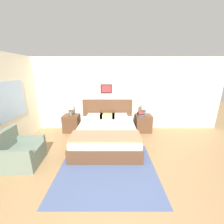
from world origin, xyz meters
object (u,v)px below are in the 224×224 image
object	(u,v)px
armchair	(21,153)
table_lamp_near_window	(70,107)
nightstand_by_door	(144,123)
table_lamp_by_door	(145,107)
nightstand_near_window	(72,123)
bed	(107,133)

from	to	relation	value
armchair	table_lamp_near_window	world-z (taller)	table_lamp_near_window
nightstand_by_door	table_lamp_by_door	size ratio (longest dim) A/B	1.36
table_lamp_near_window	table_lamp_by_door	xyz separation A→B (m)	(2.61, 0.00, 0.00)
nightstand_by_door	table_lamp_by_door	distance (m)	0.62
nightstand_near_window	table_lamp_near_window	world-z (taller)	table_lamp_near_window
nightstand_near_window	table_lamp_by_door	world-z (taller)	table_lamp_by_door
bed	armchair	distance (m)	2.22
armchair	nightstand_near_window	world-z (taller)	armchair
nightstand_near_window	table_lamp_by_door	size ratio (longest dim) A/B	1.36
table_lamp_by_door	nightstand_by_door	bearing A→B (deg)	112.37
bed	table_lamp_by_door	world-z (taller)	bed
table_lamp_by_door	bed	bearing A→B (deg)	-148.82
table_lamp_near_window	table_lamp_by_door	distance (m)	2.61
bed	table_lamp_by_door	size ratio (longest dim) A/B	4.77
table_lamp_near_window	nightstand_by_door	bearing A→B (deg)	0.52
armchair	table_lamp_near_window	distance (m)	2.07
bed	nightstand_by_door	size ratio (longest dim) A/B	3.52
nightstand_near_window	table_lamp_near_window	xyz separation A→B (m)	(0.00, -0.02, 0.62)
armchair	table_lamp_by_door	distance (m)	3.81
bed	armchair	xyz separation A→B (m)	(-1.96, -1.06, -0.01)
armchair	nightstand_by_door	bearing A→B (deg)	116.21
bed	table_lamp_by_door	xyz separation A→B (m)	(1.31, 0.79, 0.63)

